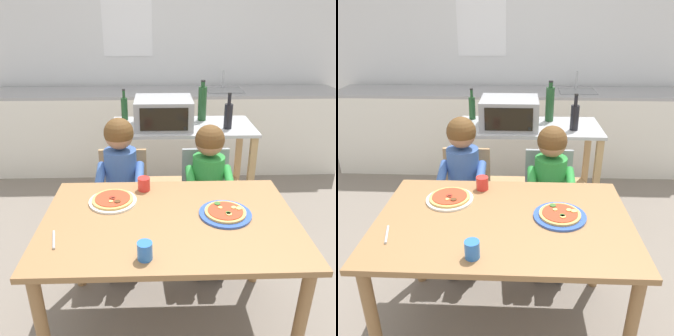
% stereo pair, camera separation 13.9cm
% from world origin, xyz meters
% --- Properties ---
extents(ground_plane, '(10.84, 10.84, 0.00)m').
position_xyz_m(ground_plane, '(0.00, 1.08, 0.00)').
color(ground_plane, slate).
extents(back_wall_tiled, '(4.44, 0.13, 2.70)m').
position_xyz_m(back_wall_tiled, '(-0.00, 2.77, 1.35)').
color(back_wall_tiled, silver).
rests_on(back_wall_tiled, ground).
extents(kitchen_counter, '(4.00, 0.60, 1.12)m').
position_xyz_m(kitchen_counter, '(0.00, 2.36, 0.46)').
color(kitchen_counter, silver).
rests_on(kitchen_counter, ground).
extents(kitchen_island_cart, '(1.15, 0.53, 0.89)m').
position_xyz_m(kitchen_island_cart, '(0.14, 1.16, 0.59)').
color(kitchen_island_cart, '#B7BABF').
rests_on(kitchen_island_cart, ground).
extents(toaster_oven, '(0.44, 0.38, 0.23)m').
position_xyz_m(toaster_oven, '(-0.01, 1.13, 1.00)').
color(toaster_oven, '#999BA0').
rests_on(toaster_oven, kitchen_island_cart).
extents(bottle_tall_green_wine, '(0.05, 0.05, 0.26)m').
position_xyz_m(bottle_tall_green_wine, '(-0.33, 1.33, 0.99)').
color(bottle_tall_green_wine, '#1E4723').
rests_on(bottle_tall_green_wine, kitchen_island_cart).
extents(bottle_clear_vinegar, '(0.07, 0.07, 0.33)m').
position_xyz_m(bottle_clear_vinegar, '(0.32, 1.30, 1.04)').
color(bottle_clear_vinegar, '#1E4723').
rests_on(bottle_clear_vinegar, kitchen_island_cart).
extents(bottle_brown_beer, '(0.07, 0.07, 0.28)m').
position_xyz_m(bottle_brown_beer, '(0.49, 1.07, 1.00)').
color(bottle_brown_beer, black).
rests_on(bottle_brown_beer, kitchen_island_cart).
extents(dining_table, '(1.31, 0.85, 0.75)m').
position_xyz_m(dining_table, '(0.00, 0.00, 0.65)').
color(dining_table, olive).
rests_on(dining_table, ground).
extents(dining_chair_left, '(0.36, 0.36, 0.81)m').
position_xyz_m(dining_chair_left, '(-0.31, 0.72, 0.48)').
color(dining_chair_left, tan).
rests_on(dining_chair_left, ground).
extents(dining_chair_right, '(0.36, 0.36, 0.81)m').
position_xyz_m(dining_chair_right, '(0.29, 0.71, 0.48)').
color(dining_chair_right, gray).
rests_on(dining_chair_right, ground).
extents(child_in_blue_striped_shirt, '(0.32, 0.42, 1.08)m').
position_xyz_m(child_in_blue_striped_shirt, '(-0.31, 0.60, 0.70)').
color(child_in_blue_striped_shirt, '#424C6B').
rests_on(child_in_blue_striped_shirt, ground).
extents(child_in_green_shirt, '(0.32, 0.42, 1.03)m').
position_xyz_m(child_in_green_shirt, '(0.29, 0.60, 0.67)').
color(child_in_green_shirt, '#424C6B').
rests_on(child_in_green_shirt, ground).
extents(pizza_plate_white, '(0.27, 0.27, 0.03)m').
position_xyz_m(pizza_plate_white, '(-0.31, 0.18, 0.77)').
color(pizza_plate_white, white).
rests_on(pizza_plate_white, dining_table).
extents(pizza_plate_blue_rimmed, '(0.27, 0.27, 0.03)m').
position_xyz_m(pizza_plate_blue_rimmed, '(0.29, 0.02, 0.76)').
color(pizza_plate_blue_rimmed, '#3356B7').
rests_on(pizza_plate_blue_rimmed, dining_table).
extents(drinking_cup_blue, '(0.07, 0.07, 0.08)m').
position_xyz_m(drinking_cup_blue, '(-0.12, -0.32, 0.79)').
color(drinking_cup_blue, blue).
rests_on(drinking_cup_blue, dining_table).
extents(drinking_cup_red, '(0.07, 0.07, 0.08)m').
position_xyz_m(drinking_cup_red, '(-0.14, 0.32, 0.79)').
color(drinking_cup_red, red).
rests_on(drinking_cup_red, dining_table).
extents(serving_spoon, '(0.05, 0.14, 0.01)m').
position_xyz_m(serving_spoon, '(-0.55, -0.17, 0.76)').
color(serving_spoon, '#B7BABF').
rests_on(serving_spoon, dining_table).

